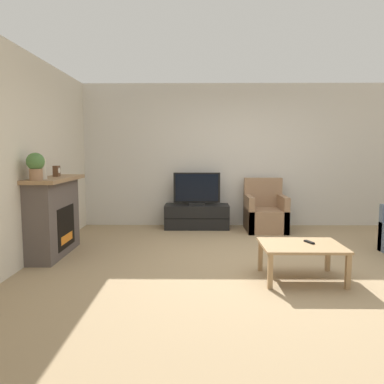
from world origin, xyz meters
TOP-DOWN VIEW (x-y plane):
  - ground_plane at (0.00, 0.00)m, footprint 24.00×24.00m
  - wall_back at (0.00, 2.45)m, footprint 12.00×0.06m
  - wall_left at (-2.94, 0.00)m, footprint 0.06×12.00m
  - fireplace at (-2.74, 0.32)m, footprint 0.46×1.28m
  - mantel_vase_left at (-2.72, -0.07)m, footprint 0.14×0.14m
  - mantel_clock at (-2.72, 0.45)m, footprint 0.08×0.11m
  - potted_plant at (-2.72, -0.23)m, footprint 0.22×0.22m
  - tv_stand at (-0.76, 2.14)m, footprint 1.19×0.49m
  - tv at (-0.76, 2.13)m, footprint 0.86×0.18m
  - armchair at (0.48, 1.96)m, footprint 0.70×0.76m
  - coffee_table at (0.40, -0.66)m, footprint 0.89×0.68m
  - remote at (0.51, -0.59)m, footprint 0.09×0.15m

SIDE VIEW (x-z plane):
  - ground_plane at x=0.00m, z-range 0.00..0.00m
  - tv_stand at x=-0.76m, z-range 0.00..0.44m
  - armchair at x=0.48m, z-range -0.17..0.77m
  - coffee_table at x=0.40m, z-range 0.15..0.55m
  - remote at x=0.51m, z-range 0.40..0.42m
  - fireplace at x=-2.74m, z-range 0.01..1.09m
  - tv at x=-0.76m, z-range 0.42..1.02m
  - mantel_clock at x=-2.72m, z-range 1.08..1.23m
  - mantel_vase_left at x=-2.72m, z-range 1.07..1.39m
  - potted_plant at x=-2.72m, z-range 1.10..1.44m
  - wall_back at x=0.00m, z-range 0.00..2.70m
  - wall_left at x=-2.94m, z-range 0.00..2.70m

